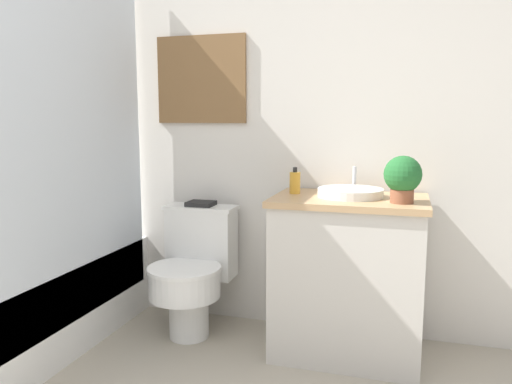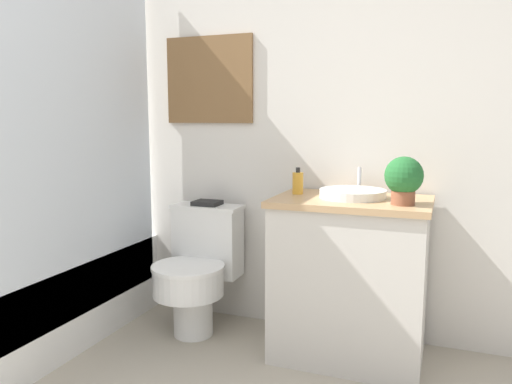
% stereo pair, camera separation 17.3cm
% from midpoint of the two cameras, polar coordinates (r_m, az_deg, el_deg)
% --- Properties ---
extents(wall_back, '(3.17, 0.07, 2.50)m').
position_cam_midpoint_polar(wall_back, '(2.85, -4.97, 10.25)').
color(wall_back, silver).
rests_on(wall_back, ground_plane).
extents(shower_area, '(0.56, 1.34, 1.98)m').
position_cam_midpoint_polar(shower_area, '(2.81, -25.58, -10.49)').
color(shower_area, white).
rests_on(shower_area, ground_plane).
extents(toilet, '(0.39, 0.51, 0.68)m').
position_cam_midpoint_polar(toilet, '(2.75, -9.03, -8.72)').
color(toilet, white).
rests_on(toilet, ground_plane).
extents(vanity, '(0.73, 0.50, 0.78)m').
position_cam_midpoint_polar(vanity, '(2.50, 8.46, -9.51)').
color(vanity, beige).
rests_on(vanity, ground_plane).
extents(sink, '(0.31, 0.35, 0.13)m').
position_cam_midpoint_polar(sink, '(2.43, 8.74, -0.05)').
color(sink, white).
rests_on(sink, vanity).
extents(soap_bottle, '(0.05, 0.05, 0.13)m').
position_cam_midpoint_polar(soap_bottle, '(2.50, 2.50, 1.10)').
color(soap_bottle, gold).
rests_on(soap_bottle, vanity).
extents(potted_plant, '(0.17, 0.17, 0.21)m').
position_cam_midpoint_polar(potted_plant, '(2.28, 14.35, 1.66)').
color(potted_plant, brown).
rests_on(potted_plant, vanity).
extents(book_on_tank, '(0.15, 0.12, 0.02)m').
position_cam_midpoint_polar(book_on_tank, '(2.78, -8.09, -1.33)').
color(book_on_tank, black).
rests_on(book_on_tank, toilet).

